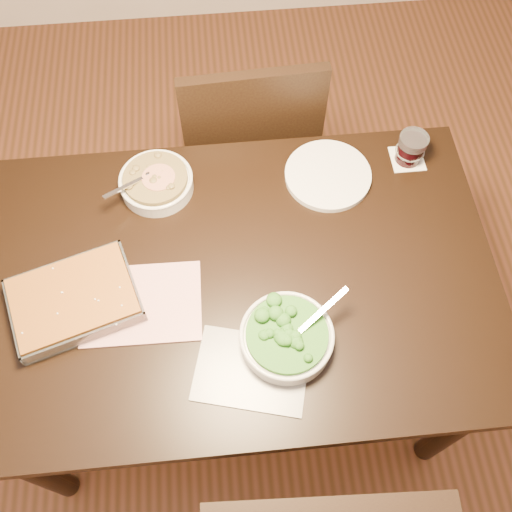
% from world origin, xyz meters
% --- Properties ---
extents(ground, '(4.00, 4.00, 0.00)m').
position_xyz_m(ground, '(0.00, 0.00, 0.00)').
color(ground, '#482914').
rests_on(ground, ground).
extents(table, '(1.40, 0.90, 0.75)m').
position_xyz_m(table, '(0.00, 0.00, 0.65)').
color(table, black).
rests_on(table, ground).
extents(magazine_a, '(0.31, 0.23, 0.01)m').
position_xyz_m(magazine_a, '(-0.24, -0.06, 0.75)').
color(magazine_a, '#9F2D3A').
rests_on(magazine_a, table).
extents(magazine_b, '(0.31, 0.25, 0.00)m').
position_xyz_m(magazine_b, '(0.02, -0.26, 0.75)').
color(magazine_b, '#26272E').
rests_on(magazine_b, table).
extents(coaster, '(0.10, 0.10, 0.00)m').
position_xyz_m(coaster, '(0.54, 0.34, 0.75)').
color(coaster, white).
rests_on(coaster, table).
extents(stew_bowl, '(0.21, 0.21, 0.08)m').
position_xyz_m(stew_bowl, '(-0.20, 0.30, 0.78)').
color(stew_bowl, silver).
rests_on(stew_bowl, table).
extents(broccoli_bowl, '(0.24, 0.23, 0.09)m').
position_xyz_m(broccoli_bowl, '(0.12, -0.20, 0.78)').
color(broccoli_bowl, silver).
rests_on(broccoli_bowl, table).
extents(baking_dish, '(0.36, 0.31, 0.06)m').
position_xyz_m(baking_dish, '(-0.41, -0.04, 0.78)').
color(baking_dish, silver).
rests_on(baking_dish, table).
extents(wine_tumbler, '(0.08, 0.08, 0.09)m').
position_xyz_m(wine_tumbler, '(0.54, 0.34, 0.80)').
color(wine_tumbler, black).
rests_on(wine_tumbler, coaster).
extents(dinner_plate, '(0.25, 0.25, 0.02)m').
position_xyz_m(dinner_plate, '(0.30, 0.30, 0.76)').
color(dinner_plate, silver).
rests_on(dinner_plate, table).
extents(chair_far, '(0.47, 0.47, 0.94)m').
position_xyz_m(chair_far, '(0.10, 0.64, 0.53)').
color(chair_far, black).
rests_on(chair_far, ground).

